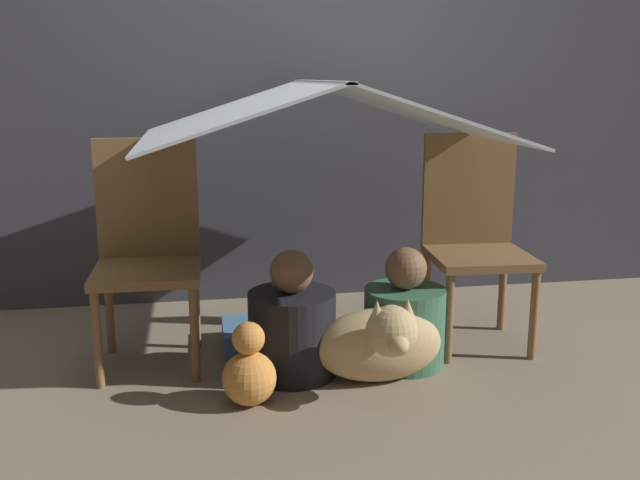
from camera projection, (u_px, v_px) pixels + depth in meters
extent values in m
plane|color=gray|center=(325.00, 365.00, 3.01)|extent=(8.80, 8.80, 0.00)
cube|color=#3D3D47|center=(291.00, 65.00, 3.71)|extent=(7.00, 0.05, 2.50)
cylinder|color=brown|center=(97.00, 340.00, 2.75)|extent=(0.04, 0.04, 0.39)
cylinder|color=brown|center=(195.00, 335.00, 2.81)|extent=(0.04, 0.04, 0.39)
cylinder|color=brown|center=(109.00, 310.00, 3.11)|extent=(0.04, 0.04, 0.39)
cylinder|color=brown|center=(196.00, 306.00, 3.17)|extent=(0.04, 0.04, 0.39)
cube|color=brown|center=(147.00, 272.00, 2.91)|extent=(0.43, 0.43, 0.04)
cube|color=brown|center=(147.00, 198.00, 3.04)|extent=(0.43, 0.04, 0.51)
cylinder|color=brown|center=(449.00, 319.00, 3.00)|extent=(0.04, 0.04, 0.39)
cylinder|color=brown|center=(534.00, 315.00, 3.04)|extent=(0.04, 0.04, 0.39)
cylinder|color=brown|center=(426.00, 293.00, 3.36)|extent=(0.04, 0.04, 0.39)
cylinder|color=brown|center=(502.00, 290.00, 3.40)|extent=(0.04, 0.04, 0.39)
cube|color=brown|center=(480.00, 257.00, 3.15)|extent=(0.45, 0.45, 0.04)
cube|color=brown|center=(469.00, 189.00, 3.28)|extent=(0.43, 0.05, 0.51)
cube|color=silver|center=(231.00, 112.00, 2.83)|extent=(0.72, 1.21, 0.24)
cube|color=silver|center=(405.00, 110.00, 2.95)|extent=(0.72, 1.21, 0.24)
cube|color=silver|center=(320.00, 82.00, 2.86)|extent=(0.04, 1.21, 0.01)
cylinder|color=black|center=(292.00, 334.00, 2.89)|extent=(0.35, 0.35, 0.35)
sphere|color=brown|center=(291.00, 272.00, 2.83)|extent=(0.17, 0.17, 0.17)
cylinder|color=#38664C|center=(404.00, 326.00, 3.00)|extent=(0.34, 0.34, 0.33)
sphere|color=brown|center=(406.00, 268.00, 2.94)|extent=(0.17, 0.17, 0.17)
ellipsoid|color=tan|center=(378.00, 345.00, 2.83)|extent=(0.52, 0.22, 0.30)
sphere|color=tan|center=(392.00, 331.00, 2.62)|extent=(0.19, 0.19, 0.19)
ellipsoid|color=tan|center=(398.00, 345.00, 2.54)|extent=(0.08, 0.10, 0.07)
cone|color=tan|center=(377.00, 312.00, 2.59)|extent=(0.07, 0.07, 0.09)
cone|color=tan|center=(408.00, 310.00, 2.61)|extent=(0.07, 0.07, 0.09)
cube|color=#4C7FB2|center=(266.00, 334.00, 3.23)|extent=(0.39, 0.31, 0.10)
sphere|color=#D88C3F|center=(249.00, 378.00, 2.64)|extent=(0.20, 0.20, 0.20)
sphere|color=#D88C3F|center=(248.00, 338.00, 2.60)|extent=(0.12, 0.12, 0.12)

